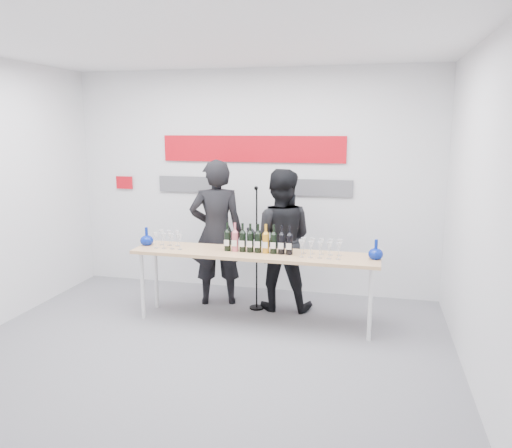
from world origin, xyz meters
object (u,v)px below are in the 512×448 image
(tasting_table, at_px, (254,258))
(mic_stand, at_px, (257,272))
(presenter_right, at_px, (280,240))
(presenter_left, at_px, (216,233))

(tasting_table, xyz_separation_m, mic_stand, (-0.07, 0.45, -0.31))
(tasting_table, xyz_separation_m, presenter_right, (0.19, 0.55, 0.09))
(presenter_right, bearing_deg, mic_stand, 17.34)
(presenter_left, bearing_deg, tasting_table, 120.34)
(presenter_left, relative_size, mic_stand, 1.20)
(presenter_left, height_order, presenter_right, presenter_left)
(presenter_left, height_order, mic_stand, presenter_left)
(presenter_left, bearing_deg, presenter_right, 161.90)
(presenter_right, relative_size, mic_stand, 1.13)
(tasting_table, height_order, presenter_right, presenter_right)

